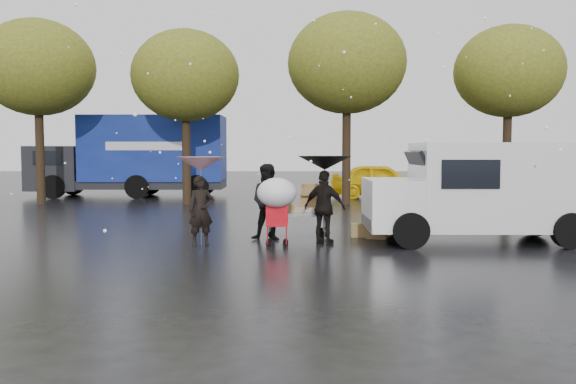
{
  "coord_description": "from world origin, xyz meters",
  "views": [
    {
      "loc": [
        0.41,
        -12.84,
        2.06
      ],
      "look_at": [
        0.35,
        1.0,
        1.09
      ],
      "focal_mm": 38.0,
      "sensor_mm": 36.0,
      "label": 1
    }
  ],
  "objects_px": {
    "yellow_taxi": "(381,181)",
    "vendor_cart": "(301,206)",
    "shopping_cart": "(277,197)",
    "white_van": "(485,190)",
    "blue_truck": "(136,156)",
    "person_pink": "(201,211)",
    "person_black": "(325,207)"
  },
  "relations": [
    {
      "from": "shopping_cart",
      "to": "white_van",
      "type": "height_order",
      "value": "white_van"
    },
    {
      "from": "blue_truck",
      "to": "yellow_taxi",
      "type": "distance_m",
      "value": 10.65
    },
    {
      "from": "blue_truck",
      "to": "person_pink",
      "type": "bearing_deg",
      "value": -70.34
    },
    {
      "from": "person_pink",
      "to": "vendor_cart",
      "type": "relative_size",
      "value": 0.98
    },
    {
      "from": "person_pink",
      "to": "person_black",
      "type": "height_order",
      "value": "person_black"
    },
    {
      "from": "vendor_cart",
      "to": "yellow_taxi",
      "type": "relative_size",
      "value": 0.35
    },
    {
      "from": "person_black",
      "to": "shopping_cart",
      "type": "bearing_deg",
      "value": 45.31
    },
    {
      "from": "person_pink",
      "to": "yellow_taxi",
      "type": "bearing_deg",
      "value": 42.16
    },
    {
      "from": "blue_truck",
      "to": "vendor_cart",
      "type": "bearing_deg",
      "value": -60.02
    },
    {
      "from": "vendor_cart",
      "to": "yellow_taxi",
      "type": "bearing_deg",
      "value": 72.31
    },
    {
      "from": "person_black",
      "to": "white_van",
      "type": "bearing_deg",
      "value": -147.18
    },
    {
      "from": "person_black",
      "to": "yellow_taxi",
      "type": "height_order",
      "value": "person_black"
    },
    {
      "from": "yellow_taxi",
      "to": "vendor_cart",
      "type": "bearing_deg",
      "value": 170.27
    },
    {
      "from": "vendor_cart",
      "to": "yellow_taxi",
      "type": "xyz_separation_m",
      "value": [
        3.59,
        11.26,
        0.01
      ]
    },
    {
      "from": "person_black",
      "to": "vendor_cart",
      "type": "bearing_deg",
      "value": -40.8
    },
    {
      "from": "white_van",
      "to": "blue_truck",
      "type": "height_order",
      "value": "blue_truck"
    },
    {
      "from": "shopping_cart",
      "to": "yellow_taxi",
      "type": "height_order",
      "value": "yellow_taxi"
    },
    {
      "from": "vendor_cart",
      "to": "shopping_cart",
      "type": "height_order",
      "value": "shopping_cart"
    },
    {
      "from": "blue_truck",
      "to": "shopping_cart",
      "type": "bearing_deg",
      "value": -64.73
    },
    {
      "from": "vendor_cart",
      "to": "white_van",
      "type": "xyz_separation_m",
      "value": [
        4.06,
        -0.9,
        0.43
      ]
    },
    {
      "from": "vendor_cart",
      "to": "blue_truck",
      "type": "relative_size",
      "value": 0.18
    },
    {
      "from": "person_black",
      "to": "blue_truck",
      "type": "height_order",
      "value": "blue_truck"
    },
    {
      "from": "shopping_cart",
      "to": "blue_truck",
      "type": "xyz_separation_m",
      "value": [
        -6.45,
        13.67,
        0.69
      ]
    },
    {
      "from": "shopping_cart",
      "to": "yellow_taxi",
      "type": "distance_m",
      "value": 13.48
    },
    {
      "from": "person_pink",
      "to": "yellow_taxi",
      "type": "height_order",
      "value": "person_pink"
    },
    {
      "from": "person_pink",
      "to": "yellow_taxi",
      "type": "xyz_separation_m",
      "value": [
        5.75,
        12.65,
        -0.01
      ]
    },
    {
      "from": "person_pink",
      "to": "shopping_cart",
      "type": "distance_m",
      "value": 1.67
    },
    {
      "from": "white_van",
      "to": "blue_truck",
      "type": "relative_size",
      "value": 0.59
    },
    {
      "from": "person_black",
      "to": "white_van",
      "type": "xyz_separation_m",
      "value": [
        3.57,
        0.34,
        0.36
      ]
    },
    {
      "from": "vendor_cart",
      "to": "white_van",
      "type": "relative_size",
      "value": 0.31
    },
    {
      "from": "person_black",
      "to": "blue_truck",
      "type": "relative_size",
      "value": 0.19
    },
    {
      "from": "person_pink",
      "to": "person_black",
      "type": "bearing_deg",
      "value": -20.02
    }
  ]
}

